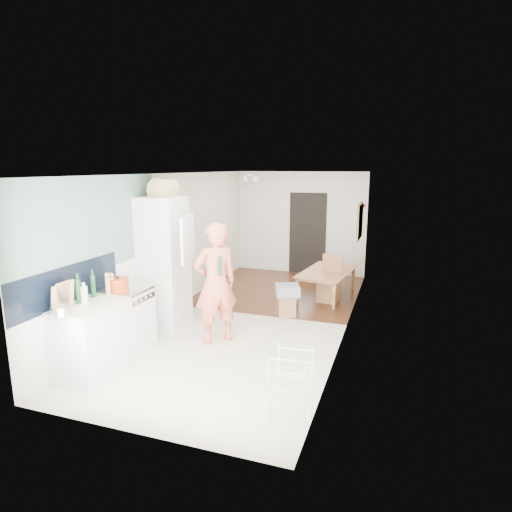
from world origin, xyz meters
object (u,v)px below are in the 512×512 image
Objects in this scene: dining_chair at (329,279)px; drying_rack at (291,387)px; dining_table at (328,286)px; person at (215,272)px; stool at (287,305)px.

drying_rack is (0.29, -4.14, -0.08)m from dining_chair.
person is at bearing 163.43° from dining_table.
dining_table is 4.43m from drying_rack.
dining_table is 3.43× the size of stool.
person is 1.82m from stool.
person reaches higher than drying_rack.
person reaches higher than dining_table.
stool is at bearing 166.48° from dining_table.
person is at bearing 127.17° from drying_rack.
person is 2.87m from dining_chair.
dining_table reaches higher than stool.
stool is at bearing -161.66° from person.
person is 2.40m from drying_rack.
dining_chair is 1.23m from stool.
dining_chair reaches higher than dining_table.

